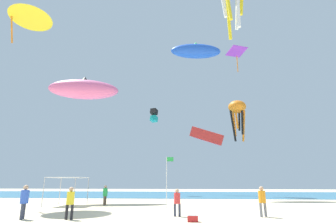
# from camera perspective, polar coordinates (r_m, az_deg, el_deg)

# --- Properties ---
(ground) EXTENTS (110.00, 110.00, 0.10)m
(ground) POSITION_cam_1_polar(r_m,az_deg,el_deg) (18.57, -6.02, -21.39)
(ground) COLOR beige
(ocean_strip) EXTENTS (110.00, 22.02, 0.03)m
(ocean_strip) POSITION_cam_1_polar(r_m,az_deg,el_deg) (44.72, 0.48, -17.47)
(ocean_strip) COLOR teal
(ocean_strip) RESTS_ON ground
(canopy_tent) EXTENTS (2.83, 3.06, 2.45)m
(canopy_tent) POSITION_cam_1_polar(r_m,az_deg,el_deg) (26.24, -20.93, -13.40)
(canopy_tent) COLOR #B2B2B7
(canopy_tent) RESTS_ON ground
(person_near_tent) EXTENTS (0.44, 0.39, 1.64)m
(person_near_tent) POSITION_cam_1_polar(r_m,az_deg,el_deg) (17.22, 2.00, -18.60)
(person_near_tent) COLOR #33384C
(person_near_tent) RESTS_ON ground
(person_leftmost) EXTENTS (0.45, 0.49, 1.88)m
(person_leftmost) POSITION_cam_1_polar(r_m,az_deg,el_deg) (17.95, -28.77, -16.26)
(person_leftmost) COLOR #33384C
(person_leftmost) RESTS_ON ground
(person_central) EXTENTS (0.41, 0.46, 1.73)m
(person_central) POSITION_cam_1_polar(r_m,az_deg,el_deg) (25.53, -13.50, -16.86)
(person_central) COLOR brown
(person_central) RESTS_ON ground
(person_rightmost) EXTENTS (0.48, 0.42, 1.78)m
(person_rightmost) POSITION_cam_1_polar(r_m,az_deg,el_deg) (16.80, -20.48, -17.54)
(person_rightmost) COLOR black
(person_rightmost) RESTS_ON ground
(person_far_shore) EXTENTS (0.46, 0.43, 1.80)m
(person_far_shore) POSITION_cam_1_polar(r_m,az_deg,el_deg) (17.92, 19.80, -17.33)
(person_far_shore) COLOR slate
(person_far_shore) RESTS_ON ground
(banner_flag) EXTENTS (0.61, 0.06, 4.06)m
(banner_flag) POSITION_cam_1_polar(r_m,az_deg,el_deg) (22.32, -0.15, -14.00)
(banner_flag) COLOR silver
(banner_flag) RESTS_ON ground
(cooler_box) EXTENTS (0.57, 0.37, 0.35)m
(cooler_box) POSITION_cam_1_polar(r_m,az_deg,el_deg) (15.19, 5.40, -22.04)
(cooler_box) COLOR red
(cooler_box) RESTS_ON ground
(kite_inflatable_blue) EXTENTS (7.78, 3.23, 2.78)m
(kite_inflatable_blue) POSITION_cam_1_polar(r_m,az_deg,el_deg) (41.01, 6.07, 13.05)
(kite_inflatable_blue) COLOR blue
(kite_box_black) EXTENTS (1.33, 1.44, 2.30)m
(kite_box_black) POSITION_cam_1_polar(r_m,az_deg,el_deg) (44.01, -3.07, -0.72)
(kite_box_black) COLOR black
(kite_delta_yellow) EXTENTS (4.97, 5.02, 3.77)m
(kite_delta_yellow) POSITION_cam_1_polar(r_m,az_deg,el_deg) (34.39, -27.60, 18.11)
(kite_delta_yellow) COLOR yellow
(kite_parafoil_red) EXTENTS (5.65, 2.01, 3.52)m
(kite_parafoil_red) POSITION_cam_1_polar(r_m,az_deg,el_deg) (43.89, 8.37, -5.17)
(kite_parafoil_red) COLOR red
(kite_diamond_purple) EXTENTS (2.67, 2.66, 3.00)m
(kite_diamond_purple) POSITION_cam_1_polar(r_m,az_deg,el_deg) (34.56, 14.69, 12.41)
(kite_diamond_purple) COLOR purple
(kite_octopus_orange) EXTENTS (3.55, 3.55, 6.36)m
(kite_octopus_orange) POSITION_cam_1_polar(r_m,az_deg,el_deg) (41.84, 14.83, 0.65)
(kite_octopus_orange) COLOR orange
(kite_inflatable_pink) EXTENTS (8.55, 4.53, 3.17)m
(kite_inflatable_pink) POSITION_cam_1_polar(r_m,az_deg,el_deg) (33.13, -17.83, 4.74)
(kite_inflatable_pink) COLOR pink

